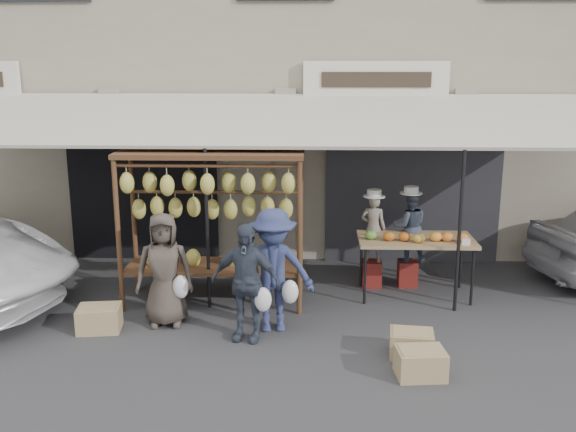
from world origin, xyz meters
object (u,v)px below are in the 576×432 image
at_px(banana_rack, 211,199).
at_px(customer_left, 164,270).
at_px(vendor_left, 373,228).
at_px(vendor_right, 409,226).
at_px(crate_near_b, 411,344).
at_px(produce_table, 416,241).
at_px(crate_far, 99,319).
at_px(customer_mid, 246,282).
at_px(customer_right, 273,271).
at_px(crate_near_a, 420,363).

height_order(banana_rack, customer_left, banana_rack).
relative_size(vendor_left, customer_left, 0.69).
xyz_separation_m(vendor_right, crate_near_b, (-0.30, -2.48, -0.81)).
bearing_deg(vendor_right, customer_left, 22.40).
xyz_separation_m(vendor_left, customer_left, (-2.89, -1.60, -0.18)).
relative_size(produce_table, vendor_left, 1.60).
bearing_deg(customer_left, crate_far, -170.44).
relative_size(customer_mid, customer_right, 0.93).
bearing_deg(customer_mid, vendor_right, 52.72).
relative_size(customer_left, customer_mid, 1.01).
bearing_deg(customer_right, banana_rack, 128.27).
bearing_deg(banana_rack, customer_mid, -63.63).
bearing_deg(customer_right, customer_left, 167.60).
bearing_deg(crate_far, produce_table, 18.07).
distance_m(customer_mid, crate_far, 2.05).
relative_size(banana_rack, customer_mid, 1.72).
bearing_deg(customer_right, produce_table, 25.47).
bearing_deg(crate_near_b, customer_left, 165.06).
bearing_deg(crate_near_b, vendor_right, 83.08).
bearing_deg(crate_far, vendor_left, 26.26).
height_order(vendor_left, customer_right, customer_right).
xyz_separation_m(banana_rack, vendor_right, (2.93, 0.87, -0.60)).
height_order(banana_rack, vendor_left, banana_rack).
distance_m(customer_left, customer_mid, 1.20).
bearing_deg(vendor_right, vendor_left, 1.52).
height_order(customer_left, customer_right, customer_right).
bearing_deg(produce_table, vendor_left, 144.64).
height_order(vendor_left, crate_near_a, vendor_left).
bearing_deg(produce_table, crate_near_a, -97.12).
relative_size(crate_near_b, crate_far, 0.94).
xyz_separation_m(vendor_left, customer_mid, (-1.77, -2.02, -0.19)).
bearing_deg(vendor_right, crate_near_a, 81.66).
height_order(banana_rack, crate_far, banana_rack).
distance_m(produce_table, customer_left, 3.68).
height_order(vendor_left, customer_mid, customer_mid).
bearing_deg(vendor_right, banana_rack, 13.46).
bearing_deg(customer_mid, produce_table, 45.13).
bearing_deg(produce_table, customer_right, -147.40).
height_order(vendor_left, crate_far, vendor_left).
relative_size(produce_table, customer_right, 1.04).
relative_size(produce_table, customer_left, 1.11).
distance_m(banana_rack, crate_near_b, 3.39).
distance_m(produce_table, crate_near_a, 2.65).
height_order(customer_right, crate_near_b, customer_right).
relative_size(produce_table, vendor_right, 1.53).
distance_m(crate_near_a, crate_far, 4.16).
bearing_deg(customer_left, banana_rack, 49.27).
xyz_separation_m(produce_table, crate_far, (-4.32, -1.41, -0.71)).
bearing_deg(vendor_left, customer_right, 63.02).
height_order(customer_left, customer_mid, customer_left).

